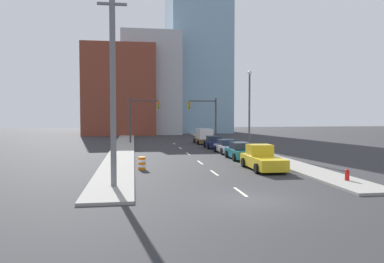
% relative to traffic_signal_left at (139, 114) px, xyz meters
% --- Properties ---
extents(ground_plane, '(200.00, 200.00, 0.00)m').
position_rel_traffic_signal_left_xyz_m(ground_plane, '(4.92, -36.10, -4.16)').
color(ground_plane, '#2D2D30').
extents(sidewalk_left, '(2.64, 89.56, 0.15)m').
position_rel_traffic_signal_left_xyz_m(sidewalk_left, '(-1.97, 8.68, -4.08)').
color(sidewalk_left, gray).
rests_on(sidewalk_left, ground).
extents(sidewalk_right, '(2.64, 89.56, 0.15)m').
position_rel_traffic_signal_left_xyz_m(sidewalk_right, '(11.81, 8.68, -4.08)').
color(sidewalk_right, gray).
rests_on(sidewalk_right, ground).
extents(lane_stripe_at_2m, '(0.16, 2.40, 0.01)m').
position_rel_traffic_signal_left_xyz_m(lane_stripe_at_2m, '(4.92, -34.10, -4.15)').
color(lane_stripe_at_2m, beige).
rests_on(lane_stripe_at_2m, ground).
extents(lane_stripe_at_9m, '(0.16, 2.40, 0.01)m').
position_rel_traffic_signal_left_xyz_m(lane_stripe_at_9m, '(4.92, -27.59, -4.15)').
color(lane_stripe_at_9m, beige).
rests_on(lane_stripe_at_9m, ground).
extents(lane_stripe_at_14m, '(0.16, 2.40, 0.01)m').
position_rel_traffic_signal_left_xyz_m(lane_stripe_at_14m, '(4.92, -21.84, -4.15)').
color(lane_stripe_at_14m, beige).
rests_on(lane_stripe_at_14m, ground).
extents(lane_stripe_at_21m, '(0.16, 2.40, 0.01)m').
position_rel_traffic_signal_left_xyz_m(lane_stripe_at_21m, '(4.92, -14.69, -4.15)').
color(lane_stripe_at_21m, beige).
rests_on(lane_stripe_at_21m, ground).
extents(lane_stripe_at_28m, '(0.16, 2.40, 0.01)m').
position_rel_traffic_signal_left_xyz_m(lane_stripe_at_28m, '(4.92, -8.09, -4.15)').
color(lane_stripe_at_28m, beige).
rests_on(lane_stripe_at_28m, ground).
extents(lane_stripe_at_35m, '(0.16, 2.40, 0.01)m').
position_rel_traffic_signal_left_xyz_m(lane_stripe_at_35m, '(4.92, -1.16, -4.15)').
color(lane_stripe_at_35m, beige).
rests_on(lane_stripe_at_35m, ground).
extents(building_brick_left, '(14.00, 16.00, 17.68)m').
position_rel_traffic_signal_left_xyz_m(building_brick_left, '(-3.45, 26.14, 4.68)').
color(building_brick_left, brown).
rests_on(building_brick_left, ground).
extents(building_office_center, '(12.00, 20.00, 20.68)m').
position_rel_traffic_signal_left_xyz_m(building_office_center, '(2.87, 30.14, 6.18)').
color(building_office_center, '#A8A8AD').
rests_on(building_office_center, ground).
extents(building_glass_right, '(13.00, 20.00, 40.26)m').
position_rel_traffic_signal_left_xyz_m(building_glass_right, '(13.96, 34.14, 15.97)').
color(building_glass_right, '#7A9EB7').
rests_on(building_glass_right, ground).
extents(traffic_signal_left, '(4.23, 0.35, 6.44)m').
position_rel_traffic_signal_left_xyz_m(traffic_signal_left, '(0.00, 0.00, 0.00)').
color(traffic_signal_left, '#38383D').
rests_on(traffic_signal_left, ground).
extents(traffic_signal_right, '(4.23, 0.35, 6.44)m').
position_rel_traffic_signal_left_xyz_m(traffic_signal_right, '(9.96, 0.00, 0.00)').
color(traffic_signal_right, '#38383D').
rests_on(traffic_signal_right, ground).
extents(utility_pole_left_near, '(1.60, 0.32, 10.92)m').
position_rel_traffic_signal_left_xyz_m(utility_pole_left_near, '(-1.78, -32.15, 1.43)').
color(utility_pole_left_near, slate).
rests_on(utility_pole_left_near, ground).
extents(traffic_barrel, '(0.56, 0.56, 0.95)m').
position_rel_traffic_signal_left_xyz_m(traffic_barrel, '(-0.09, -25.26, -3.68)').
color(traffic_barrel, orange).
rests_on(traffic_barrel, ground).
extents(street_lamp, '(0.44, 0.44, 8.92)m').
position_rel_traffic_signal_left_xyz_m(street_lamp, '(11.95, -13.37, 0.98)').
color(street_lamp, '#4C4C51').
rests_on(street_lamp, ground).
extents(fire_hydrant, '(0.26, 0.26, 0.84)m').
position_rel_traffic_signal_left_xyz_m(fire_hydrant, '(12.01, -32.56, -3.74)').
color(fire_hydrant, red).
rests_on(fire_hydrant, ground).
extents(pickup_truck_yellow, '(2.30, 5.33, 1.83)m').
position_rel_traffic_signal_left_xyz_m(pickup_truck_yellow, '(8.79, -26.57, -3.40)').
color(pickup_truck_yellow, gold).
rests_on(pickup_truck_yellow, ground).
extents(sedan_teal, '(1.99, 4.49, 1.55)m').
position_rel_traffic_signal_left_xyz_m(sedan_teal, '(8.93, -20.07, -3.45)').
color(sedan_teal, '#196B75').
rests_on(sedan_teal, ground).
extents(sedan_silver, '(2.04, 4.72, 1.45)m').
position_rel_traffic_signal_left_xyz_m(sedan_silver, '(9.04, -14.68, -3.49)').
color(sedan_silver, '#B2B2BC').
rests_on(sedan_silver, ground).
extents(sedan_navy, '(2.16, 4.66, 1.47)m').
position_rel_traffic_signal_left_xyz_m(sedan_navy, '(8.98, -8.62, -3.48)').
color(sedan_navy, '#141E47').
rests_on(sedan_navy, ground).
extents(box_truck_brown, '(2.46, 5.68, 2.08)m').
position_rel_traffic_signal_left_xyz_m(box_truck_brown, '(9.09, -1.65, -3.17)').
color(box_truck_brown, brown).
rests_on(box_truck_brown, ground).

